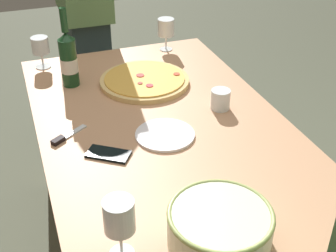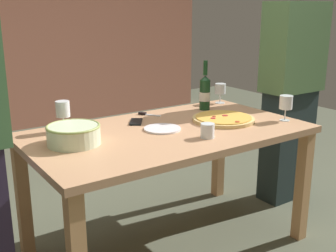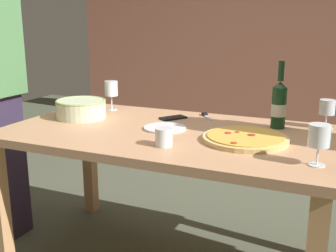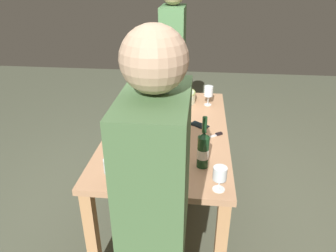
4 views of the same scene
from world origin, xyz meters
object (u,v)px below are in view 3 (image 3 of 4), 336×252
at_px(cell_phone, 173,118).
at_px(wine_glass_far_left, 111,89).
at_px(pizza, 245,138).
at_px(side_plate, 165,128).
at_px(wine_bottle, 279,104).
at_px(dining_table, 168,148).
at_px(wine_glass_by_bottle, 319,136).
at_px(serving_bowl, 81,108).
at_px(pizza_knife, 206,116).
at_px(cup_amber, 164,137).
at_px(wine_glass_near_pizza, 327,108).

bearing_deg(cell_phone, wine_glass_far_left, 26.59).
relative_size(pizza, side_plate, 1.80).
distance_m(pizza, wine_bottle, 0.33).
bearing_deg(pizza, dining_table, 175.09).
bearing_deg(wine_glass_by_bottle, dining_table, 161.03).
height_order(pizza, serving_bowl, serving_bowl).
height_order(pizza, wine_glass_far_left, wine_glass_far_left).
height_order(wine_bottle, wine_glass_far_left, wine_bottle).
height_order(serving_bowl, wine_glass_by_bottle, wine_glass_by_bottle).
relative_size(wine_bottle, wine_glass_by_bottle, 2.12).
bearing_deg(wine_glass_by_bottle, pizza_knife, 136.38).
height_order(dining_table, cup_amber, cup_amber).
bearing_deg(wine_glass_near_pizza, side_plate, -155.35).
bearing_deg(wine_bottle, side_plate, -154.49).
relative_size(side_plate, pizza_knife, 1.52).
bearing_deg(dining_table, pizza_knife, 77.71).
bearing_deg(wine_glass_near_pizza, pizza, -128.87).
xyz_separation_m(wine_glass_near_pizza, cup_amber, (-0.62, -0.60, -0.06)).
height_order(side_plate, pizza_knife, pizza_knife).
xyz_separation_m(side_plate, pizza_knife, (0.10, 0.34, 0.00)).
xyz_separation_m(dining_table, wine_glass_far_left, (-0.50, 0.31, 0.22)).
distance_m(dining_table, wine_glass_near_pizza, 0.82).
bearing_deg(cup_amber, wine_bottle, 52.09).
xyz_separation_m(pizza, wine_bottle, (0.09, 0.30, 0.11)).
distance_m(wine_glass_near_pizza, pizza_knife, 0.64).
height_order(wine_bottle, cup_amber, wine_bottle).
bearing_deg(wine_glass_by_bottle, cup_amber, -179.74).
distance_m(wine_bottle, wine_glass_by_bottle, 0.56).
xyz_separation_m(wine_glass_near_pizza, cell_phone, (-0.78, -0.12, -0.10)).
bearing_deg(pizza, wine_glass_near_pizza, 51.13).
height_order(wine_glass_near_pizza, cell_phone, wine_glass_near_pizza).
bearing_deg(dining_table, wine_bottle, 28.57).
relative_size(dining_table, wine_bottle, 4.77).
bearing_deg(cell_phone, wine_bottle, -141.68).
bearing_deg(cup_amber, side_plate, 112.90).
height_order(wine_bottle, side_plate, wine_bottle).
bearing_deg(wine_glass_near_pizza, dining_table, -153.23).
distance_m(wine_glass_by_bottle, pizza_knife, 0.88).
height_order(dining_table, wine_glass_far_left, wine_glass_far_left).
distance_m(dining_table, wine_glass_by_bottle, 0.78).
bearing_deg(pizza_knife, wine_glass_near_pizza, -0.14).
relative_size(cup_amber, pizza_knife, 0.56).
distance_m(dining_table, wine_glass_far_left, 0.63).
distance_m(wine_glass_far_left, side_plate, 0.57).
xyz_separation_m(pizza, wine_glass_far_left, (-0.90, 0.34, 0.11)).
relative_size(serving_bowl, wine_bottle, 0.82).
height_order(serving_bowl, cup_amber, serving_bowl).
relative_size(dining_table, wine_glass_far_left, 9.12).
height_order(wine_glass_near_pizza, side_plate, wine_glass_near_pizza).
xyz_separation_m(dining_table, serving_bowl, (-0.55, 0.06, 0.15)).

